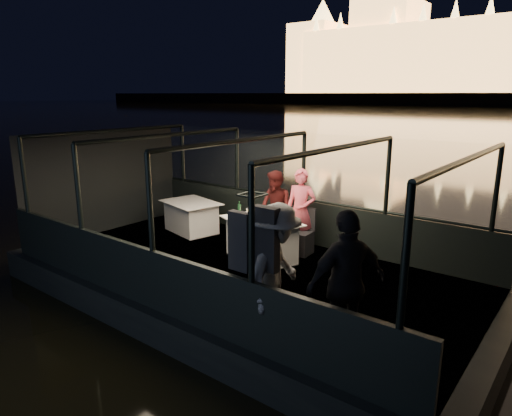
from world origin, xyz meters
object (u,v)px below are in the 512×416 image
Objects in this scene: chair_port_left at (281,227)px; wine_bottle at (239,210)px; person_woman_coral at (301,214)px; passenger_stripe at (276,274)px; dining_table_central at (261,239)px; passenger_dark at (346,287)px; coat_stand at (253,272)px; chair_port_right at (301,232)px; person_man_maroon at (275,209)px; dining_table_aft at (191,215)px.

wine_bottle reaches higher than chair_port_left.
passenger_stripe reaches higher than person_woman_coral.
dining_table_central is 3.41m from passenger_dark.
dining_table_central is at bearing -125.84° from person_woman_coral.
wine_bottle is at bearing 132.95° from coat_stand.
chair_port_left is 0.98× the size of chair_port_right.
dining_table_central is at bearing 27.42° from passenger_stripe.
coat_stand is 1.25× the size of person_man_maroon.
passenger_stripe reaches higher than dining_table_central.
passenger_dark is at bearing 20.41° from coat_stand.
chair_port_right is 0.46× the size of coat_stand.
wine_bottle is at bearing -114.31° from chair_port_left.
person_man_maroon is at bearing 162.77° from person_woman_coral.
dining_table_aft is at bearing 169.26° from dining_table_central.
chair_port_right reaches higher than dining_table_aft.
passenger_stripe is 0.91m from passenger_dark.
dining_table_central is 2.88m from passenger_stripe.
dining_table_central is 0.94× the size of person_man_maroon.
dining_table_central is at bearing 10.75° from wine_bottle.
wine_bottle is at bearing -144.96° from person_woman_coral.
coat_stand is 3.80m from person_man_maroon.
person_woman_coral is 1.24m from wine_bottle.
chair_port_left is 0.45× the size of coat_stand.
person_woman_coral is 1.07× the size of person_man_maroon.
person_man_maroon reaches higher than chair_port_left.
person_man_maroon is (-1.97, 3.25, -0.15)m from coat_stand.
wine_bottle reaches higher than chair_port_right.
person_man_maroon is 0.86× the size of passenger_dark.
dining_table_aft is at bearing 44.85° from passenger_stripe.
person_woman_coral is 0.92× the size of passenger_dark.
person_man_maroon is at bearing 150.82° from chair_port_left.
dining_table_aft is 0.79× the size of person_woman_coral.
dining_table_aft is 4.96m from passenger_stripe.
dining_table_aft is 0.74× the size of passenger_stripe.
chair_port_right is 0.35m from person_woman_coral.
coat_stand is 1.10× the size of passenger_stripe.
passenger_dark is at bearing -30.24° from wine_bottle.
dining_table_aft is 5.66m from passenger_dark.
coat_stand is 1.08× the size of passenger_dark.
passenger_dark is (2.33, -2.67, 0.40)m from chair_port_right.
dining_table_central is 1.66× the size of chair_port_left.
passenger_dark reaches higher than dining_table_aft.
dining_table_central is 0.71m from wine_bottle.
coat_stand is (1.23, -3.08, 0.45)m from chair_port_right.
wine_bottle is at bearing -169.25° from dining_table_central.
chair_port_left is at bearing 169.86° from chair_port_right.
passenger_dark is at bearing -64.49° from person_woman_coral.
coat_stand is at bearing -35.09° from dining_table_aft.
wine_bottle is at bearing 34.99° from passenger_stripe.
dining_table_central reaches higher than dining_table_aft.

